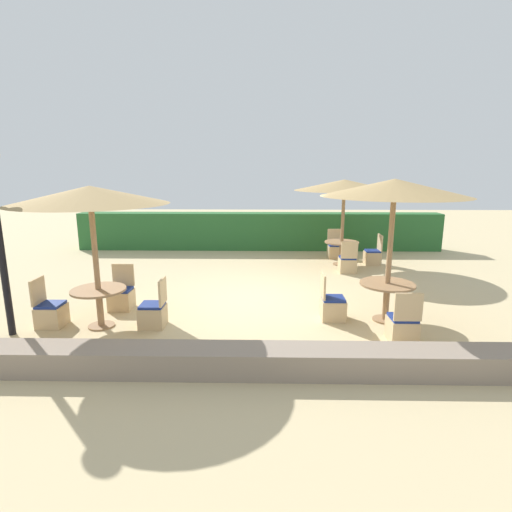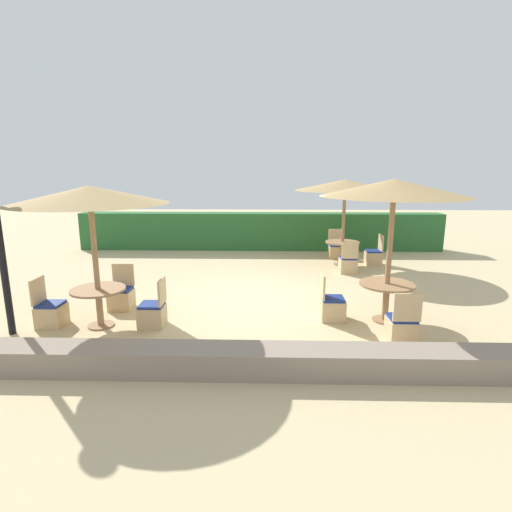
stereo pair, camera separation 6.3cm
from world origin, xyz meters
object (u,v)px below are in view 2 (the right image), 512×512
Objects in this scene: patio_chair_back_right_south at (348,264)px; patio_chair_front_left_east at (153,313)px; patio_chair_front_right_west at (332,306)px; round_table_front_right at (387,292)px; patio_chair_front_left_north at (122,297)px; round_table_back_right at (342,247)px; round_table_front_left at (99,297)px; parasol_back_right at (345,185)px; patio_chair_front_left_west at (51,312)px; parasol_front_left at (90,195)px; parasol_front_right at (394,188)px; patio_chair_back_right_north at (336,250)px; patio_chair_front_right_south at (402,327)px; patio_chair_back_right_east at (374,256)px.

patio_chair_front_left_east is (-4.44, -4.07, 0.00)m from patio_chair_back_right_south.
patio_chair_front_right_west is (-1.03, -3.62, 0.00)m from patio_chair_back_right_south.
patio_chair_front_left_north is at bearing 174.17° from round_table_front_right.
round_table_back_right is 1.04× the size of round_table_front_left.
round_table_front_right is (0.00, -4.60, -1.82)m from parasol_back_right.
patio_chair_front_left_north is at bearing 134.00° from patio_chair_front_left_west.
parasol_front_right is at bearing 4.45° from parasol_front_left.
patio_chair_front_left_east and patio_chair_front_left_west have the same top height.
patio_chair_back_right_south is 0.34× the size of parasol_front_right.
parasol_back_right reaches higher than round_table_back_right.
patio_chair_front_right_south is at bearing 90.17° from patio_chair_back_right_north.
parasol_back_right is 3.20× the size of patio_chair_back_right_south.
patio_chair_back_right_south and patio_chair_front_right_south have the same top height.
parasol_front_left is at bearing 90.92° from patio_chair_front_left_east.
round_table_back_right is 0.98m from patio_chair_back_right_south.
patio_chair_back_right_east is 5.27m from parasol_front_right.
patio_chair_back_right_south is 0.34× the size of parasol_front_left.
patio_chair_front_left_west is at bearing 43.38° from patio_chair_back_right_north.
patio_chair_front_left_north reaches higher than round_table_front_right.
patio_chair_back_right_south is 3.76m from patio_chair_front_right_west.
parasol_front_right reaches higher than patio_chair_back_right_east.
patio_chair_front_right_south is (0.02, -6.56, 0.00)m from patio_chair_back_right_north.
round_table_back_right is (0.00, -0.00, -1.85)m from parasol_back_right.
patio_chair_front_left_east and patio_chair_front_left_north have the same top height.
parasol_back_right reaches higher than patio_chair_front_left_east.
parasol_back_right is 3.20× the size of patio_chair_front_right_west.
parasol_back_right is at bearing -41.51° from patio_chair_front_left_east.
round_table_back_right is 1.11× the size of patio_chair_back_right_south.
patio_chair_front_right_west is (4.34, -0.50, 0.00)m from patio_chair_front_left_north.
patio_chair_front_right_south is (-0.98, -5.62, 0.00)m from patio_chair_back_right_east.
patio_chair_back_right_east is 5.71m from patio_chair_front_right_south.
parasol_front_left is at bearing 89.77° from patio_chair_front_left_west.
patio_chair_front_left_east and patio_chair_front_right_south have the same top height.
parasol_front_left is 5.88m from patio_chair_front_right_south.
patio_chair_front_left_west is 1.00× the size of patio_chair_front_right_south.
parasol_back_right is at bearing 90.03° from round_table_front_right.
patio_chair_back_right_east is 4.76m from round_table_front_right.
patio_chair_front_right_south is at bearing -5.83° from round_table_front_left.
round_table_front_left is 4.43m from patio_chair_front_right_west.
round_table_front_left is 5.46m from patio_chair_front_right_south.
patio_chair_front_right_south is (-0.00, -5.58, -2.15)m from parasol_back_right.
parasol_front_right is at bearing -45.00° from round_table_front_right.
parasol_front_left reaches higher than patio_chair_back_right_north.
patio_chair_back_right_south is 7.57m from patio_chair_front_left_west.
patio_chair_front_right_south is (5.43, -0.55, -0.30)m from round_table_front_left.
parasol_back_right is 7.40m from parasol_front_left.
parasol_front_left is 5.45m from parasol_front_right.
patio_chair_back_right_south reaches higher than round_table_front_right.
parasol_back_right reaches higher than round_table_front_left.
round_table_front_left is at bearing 128.33° from patio_chair_back_right_east.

